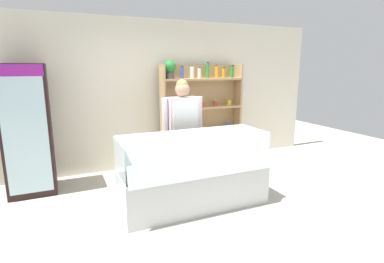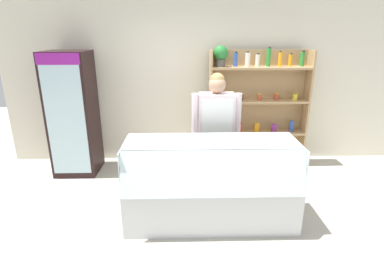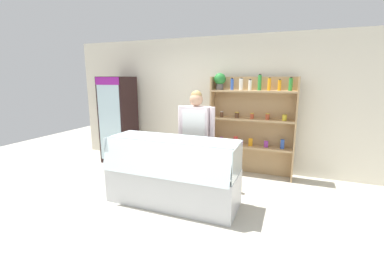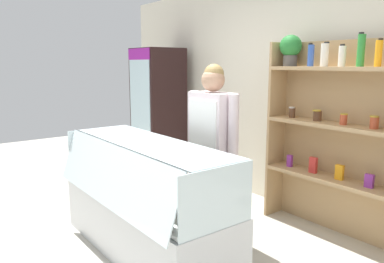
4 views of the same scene
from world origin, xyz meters
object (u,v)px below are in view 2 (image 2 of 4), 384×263
object	(u,v)px
drinks_fridge	(73,114)
shelving_unit	(255,101)
deli_display_case	(210,197)
shop_clerk	(216,125)

from	to	relation	value
drinks_fridge	shelving_unit	world-z (taller)	shelving_unit
deli_display_case	shop_clerk	bearing A→B (deg)	79.68
shop_clerk	shelving_unit	bearing A→B (deg)	53.31
shelving_unit	shop_clerk	bearing A→B (deg)	-126.69
drinks_fridge	shop_clerk	world-z (taller)	drinks_fridge
drinks_fridge	deli_display_case	size ratio (longest dim) A/B	0.97
deli_display_case	shop_clerk	size ratio (longest dim) A/B	1.17
shelving_unit	deli_display_case	distance (m)	2.03
shelving_unit	deli_display_case	xyz separation A→B (m)	(-0.85, -1.66, -0.79)
drinks_fridge	deli_display_case	distance (m)	2.55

